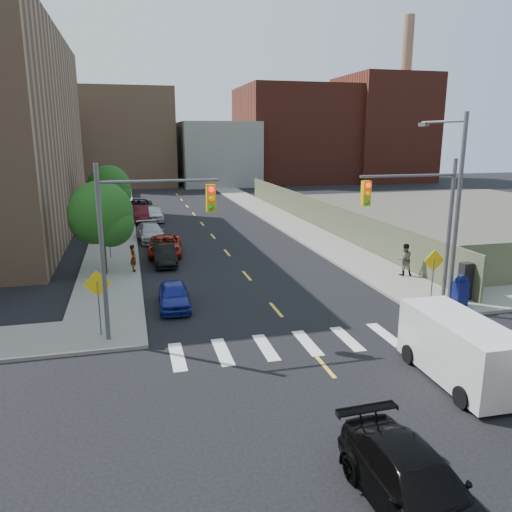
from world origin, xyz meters
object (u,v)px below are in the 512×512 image
parked_car_white (154,213)px  parked_car_blue (174,295)px  parked_car_maroon (140,214)px  parked_car_silver (151,232)px  parked_car_red (165,245)px  parked_car_black (164,255)px  black_sedan (416,487)px  parked_car_grey (139,207)px  pedestrian_west (133,258)px  pedestrian_east (405,259)px  mailbox (460,291)px  payphone (465,281)px  cargo_van (457,347)px

parked_car_white → parked_car_blue: bearing=-89.3°
parked_car_white → parked_car_maroon: bearing=-164.5°
parked_car_silver → parked_car_red: bearing=-87.5°
parked_car_black → black_sedan: size_ratio=0.81×
parked_car_grey → parked_car_silver: bearing=-83.0°
pedestrian_west → parked_car_black: bearing=-49.0°
black_sedan → pedestrian_west: 21.99m
parked_car_silver → pedestrian_east: (13.59, -13.98, 0.40)m
parked_car_blue → parked_car_silver: (-0.33, 15.87, 0.06)m
parked_car_silver → mailbox: bearing=-61.3°
parked_car_blue → parked_car_white: (0.40, 25.24, 0.14)m
parked_car_black → parked_car_silver: bearing=92.5°
mailbox → payphone: size_ratio=0.82×
mailbox → payphone: 1.06m
parked_car_black → cargo_van: cargo_van is taller
parked_car_red → payphone: bearing=-39.9°
pedestrian_west → pedestrian_east: 15.72m
cargo_van → parked_car_silver: bearing=110.6°
parked_car_white → parked_car_maroon: same height
parked_car_grey → payphone: size_ratio=3.06×
parked_car_grey → pedestrian_east: (14.15, -27.45, 0.29)m
black_sedan → parked_car_red: bearing=95.5°
parked_car_red → pedestrian_west: (-2.16, -4.39, 0.29)m
parked_car_silver → cargo_van: size_ratio=0.97×
parked_car_black → parked_car_maroon: (-1.04, 16.64, 0.12)m
parked_car_black → mailbox: size_ratio=2.56×
parked_car_blue → parked_car_red: 10.95m
cargo_van → pedestrian_west: 19.04m
black_sedan → pedestrian_west: pedestrian_west is taller
parked_car_black → parked_car_white: (0.26, 16.96, 0.12)m
mailbox → payphone: (0.76, 0.72, 0.19)m
parked_car_black → pedestrian_east: bearing=-27.0°
parked_car_black → cargo_van: bearing=-65.8°
parked_car_black → parked_car_red: 2.68m
parked_car_grey → parked_car_black: bearing=-82.6°
cargo_van → pedestrian_west: (-10.25, 16.05, -0.20)m
parked_car_black → parked_car_red: size_ratio=0.82×
parked_car_black → mailbox: 17.45m
parked_car_grey → pedestrian_west: (-0.86, -22.78, 0.16)m
parked_car_grey → payphone: bearing=-60.8°
parked_car_blue → parked_car_grey: bearing=93.9°
parked_car_maroon → cargo_van: (9.40, -34.40, 0.39)m
parked_car_grey → pedestrian_east: pedestrian_east is taller
parked_car_blue → cargo_van: (8.50, -9.49, 0.53)m
parked_car_maroon → pedestrian_west: (-0.86, -18.36, 0.19)m
black_sedan → payphone: size_ratio=2.57×
parked_car_blue → parked_car_grey: parked_car_grey is taller
parked_car_white → payphone: payphone is taller
parked_car_black → pedestrian_east: size_ratio=2.08×
cargo_van → pedestrian_east: size_ratio=2.59×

